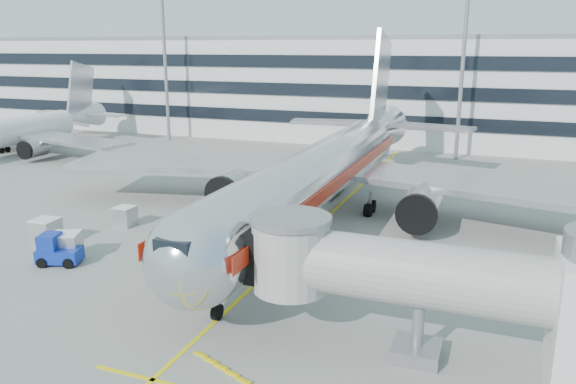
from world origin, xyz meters
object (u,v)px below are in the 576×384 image
(cargo_container_right, at_px, (125,216))
(cargo_container_front, at_px, (67,246))
(belt_loader, at_px, (242,231))
(cargo_container_left, at_px, (46,231))
(ramp_worker, at_px, (198,240))
(main_jet, at_px, (327,169))
(baggage_tug, at_px, (57,251))

(cargo_container_right, relative_size, cargo_container_front, 0.68)
(belt_loader, bearing_deg, cargo_container_left, -156.19)
(belt_loader, bearing_deg, cargo_container_front, -140.54)
(cargo_container_left, xyz_separation_m, ramp_worker, (11.38, 2.46, -0.01))
(main_jet, bearing_deg, cargo_container_left, -141.90)
(cargo_container_right, bearing_deg, cargo_container_left, -115.95)
(cargo_container_left, bearing_deg, main_jet, 38.10)
(main_jet, distance_m, belt_loader, 9.56)
(baggage_tug, xyz_separation_m, cargo_container_right, (-0.90, 8.53, -0.11))
(cargo_container_left, bearing_deg, cargo_container_front, -28.08)
(main_jet, height_order, cargo_container_left, main_jet)
(belt_loader, distance_m, cargo_container_left, 14.43)
(baggage_tug, bearing_deg, ramp_worker, 34.53)
(belt_loader, relative_size, ramp_worker, 2.86)
(baggage_tug, relative_size, cargo_container_left, 1.66)
(baggage_tug, xyz_separation_m, ramp_worker, (7.72, 5.31, 0.03))
(belt_loader, xyz_separation_m, ramp_worker, (-1.82, -3.37, 0.23))
(main_jet, relative_size, cargo_container_right, 32.19)
(cargo_container_front, bearing_deg, cargo_container_left, 151.92)
(baggage_tug, distance_m, cargo_container_left, 4.64)
(ramp_worker, bearing_deg, belt_loader, 45.67)
(baggage_tug, relative_size, cargo_container_front, 1.35)
(main_jet, bearing_deg, cargo_container_right, -151.43)
(baggage_tug, distance_m, cargo_container_front, 0.88)
(cargo_container_front, bearing_deg, main_jet, 48.79)
(ramp_worker, bearing_deg, main_jet, 45.75)
(cargo_container_left, relative_size, cargo_container_front, 0.81)
(cargo_container_front, bearing_deg, baggage_tug, -93.79)
(cargo_container_right, distance_m, ramp_worker, 9.20)
(cargo_container_left, bearing_deg, belt_loader, 23.81)
(belt_loader, bearing_deg, main_jet, 61.73)
(main_jet, distance_m, cargo_container_right, 17.03)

